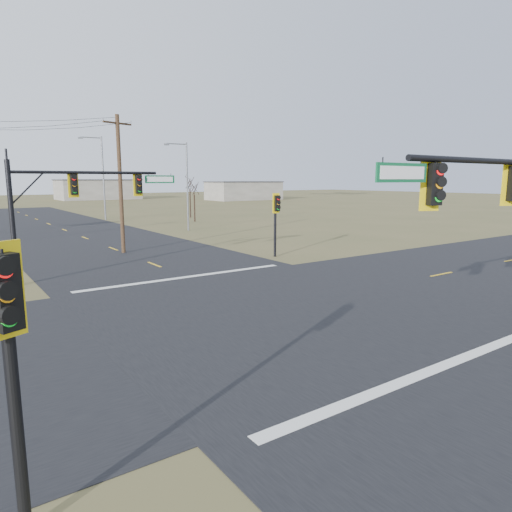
{
  "coord_description": "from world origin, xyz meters",
  "views": [
    {
      "loc": [
        -10.82,
        -14.49,
        5.27
      ],
      "look_at": [
        0.03,
        1.0,
        2.08
      ],
      "focal_mm": 32.0,
      "sensor_mm": 36.0,
      "label": 1
    }
  ],
  "objects_px": {
    "utility_pole_near": "(120,183)",
    "bare_tree_d": "(190,182)",
    "mast_arm_far": "(79,194)",
    "pedestal_signal_ne": "(276,210)",
    "pedestal_signal_sw": "(8,328)",
    "streetlight_a": "(186,182)",
    "streetlight_b": "(101,174)",
    "bare_tree_c": "(194,188)"
  },
  "relations": [
    {
      "from": "bare_tree_c",
      "to": "bare_tree_d",
      "type": "distance_m",
      "value": 6.47
    },
    {
      "from": "mast_arm_far",
      "to": "bare_tree_c",
      "type": "xyz_separation_m",
      "value": [
        20.38,
        26.33,
        -0.3
      ]
    },
    {
      "from": "pedestal_signal_sw",
      "to": "bare_tree_c",
      "type": "xyz_separation_m",
      "value": [
        25.95,
        44.62,
        0.96
      ]
    },
    {
      "from": "mast_arm_far",
      "to": "pedestal_signal_ne",
      "type": "xyz_separation_m",
      "value": [
        12.64,
        -0.62,
        -1.32
      ]
    },
    {
      "from": "pedestal_signal_sw",
      "to": "streetlight_a",
      "type": "height_order",
      "value": "streetlight_a"
    },
    {
      "from": "streetlight_a",
      "to": "utility_pole_near",
      "type": "bearing_deg",
      "value": -120.77
    },
    {
      "from": "mast_arm_far",
      "to": "streetlight_b",
      "type": "distance_m",
      "value": 37.47
    },
    {
      "from": "pedestal_signal_sw",
      "to": "utility_pole_near",
      "type": "bearing_deg",
      "value": 43.97
    },
    {
      "from": "bare_tree_c",
      "to": "mast_arm_far",
      "type": "bearing_deg",
      "value": -127.74
    },
    {
      "from": "pedestal_signal_sw",
      "to": "bare_tree_d",
      "type": "height_order",
      "value": "bare_tree_d"
    },
    {
      "from": "pedestal_signal_ne",
      "to": "bare_tree_c",
      "type": "relative_size",
      "value": 0.81
    },
    {
      "from": "streetlight_a",
      "to": "pedestal_signal_ne",
      "type": "bearing_deg",
      "value": -83.41
    },
    {
      "from": "utility_pole_near",
      "to": "streetlight_b",
      "type": "xyz_separation_m",
      "value": [
        7.15,
        28.45,
        0.97
      ]
    },
    {
      "from": "utility_pole_near",
      "to": "bare_tree_d",
      "type": "relative_size",
      "value": 1.61
    },
    {
      "from": "pedestal_signal_ne",
      "to": "pedestal_signal_sw",
      "type": "xyz_separation_m",
      "value": [
        -18.21,
        -17.67,
        0.06
      ]
    },
    {
      "from": "utility_pole_near",
      "to": "bare_tree_d",
      "type": "bearing_deg",
      "value": 54.17
    },
    {
      "from": "mast_arm_far",
      "to": "utility_pole_near",
      "type": "distance_m",
      "value": 8.48
    },
    {
      "from": "pedestal_signal_ne",
      "to": "bare_tree_c",
      "type": "bearing_deg",
      "value": 77.82
    },
    {
      "from": "streetlight_a",
      "to": "bare_tree_d",
      "type": "relative_size",
      "value": 1.48
    },
    {
      "from": "mast_arm_far",
      "to": "streetlight_b",
      "type": "relative_size",
      "value": 0.83
    },
    {
      "from": "pedestal_signal_ne",
      "to": "bare_tree_c",
      "type": "xyz_separation_m",
      "value": [
        7.74,
        26.95,
        1.02
      ]
    },
    {
      "from": "streetlight_a",
      "to": "streetlight_b",
      "type": "xyz_separation_m",
      "value": [
        -3.13,
        17.96,
        0.99
      ]
    },
    {
      "from": "pedestal_signal_sw",
      "to": "bare_tree_d",
      "type": "relative_size",
      "value": 0.74
    },
    {
      "from": "mast_arm_far",
      "to": "pedestal_signal_ne",
      "type": "bearing_deg",
      "value": -8.65
    },
    {
      "from": "mast_arm_far",
      "to": "pedestal_signal_ne",
      "type": "relative_size",
      "value": 2.02
    },
    {
      "from": "utility_pole_near",
      "to": "streetlight_b",
      "type": "height_order",
      "value": "streetlight_b"
    },
    {
      "from": "utility_pole_near",
      "to": "streetlight_a",
      "type": "xyz_separation_m",
      "value": [
        10.28,
        10.48,
        -0.01
      ]
    },
    {
      "from": "utility_pole_near",
      "to": "bare_tree_d",
      "type": "height_order",
      "value": "utility_pole_near"
    },
    {
      "from": "utility_pole_near",
      "to": "streetlight_a",
      "type": "height_order",
      "value": "utility_pole_near"
    },
    {
      "from": "utility_pole_near",
      "to": "bare_tree_c",
      "type": "distance_m",
      "value": 24.88
    },
    {
      "from": "pedestal_signal_ne",
      "to": "pedestal_signal_sw",
      "type": "bearing_deg",
      "value": -132.01
    },
    {
      "from": "pedestal_signal_sw",
      "to": "streetlight_a",
      "type": "bearing_deg",
      "value": 36.13
    },
    {
      "from": "mast_arm_far",
      "to": "bare_tree_c",
      "type": "relative_size",
      "value": 1.64
    },
    {
      "from": "pedestal_signal_sw",
      "to": "streetlight_b",
      "type": "relative_size",
      "value": 0.42
    },
    {
      "from": "streetlight_b",
      "to": "bare_tree_c",
      "type": "xyz_separation_m",
      "value": [
        8.62,
        -9.21,
        -1.79
      ]
    },
    {
      "from": "streetlight_b",
      "to": "bare_tree_c",
      "type": "distance_m",
      "value": 12.74
    },
    {
      "from": "pedestal_signal_ne",
      "to": "bare_tree_d",
      "type": "bearing_deg",
      "value": 76.67
    },
    {
      "from": "mast_arm_far",
      "to": "utility_pole_near",
      "type": "xyz_separation_m",
      "value": [
        4.62,
        7.09,
        0.52
      ]
    },
    {
      "from": "pedestal_signal_sw",
      "to": "mast_arm_far",
      "type": "bearing_deg",
      "value": 48.9
    },
    {
      "from": "pedestal_signal_ne",
      "to": "streetlight_b",
      "type": "xyz_separation_m",
      "value": [
        -0.87,
        36.16,
        2.81
      ]
    },
    {
      "from": "pedestal_signal_ne",
      "to": "streetlight_a",
      "type": "bearing_deg",
      "value": 86.78
    },
    {
      "from": "mast_arm_far",
      "to": "bare_tree_d",
      "type": "relative_size",
      "value": 1.46
    }
  ]
}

